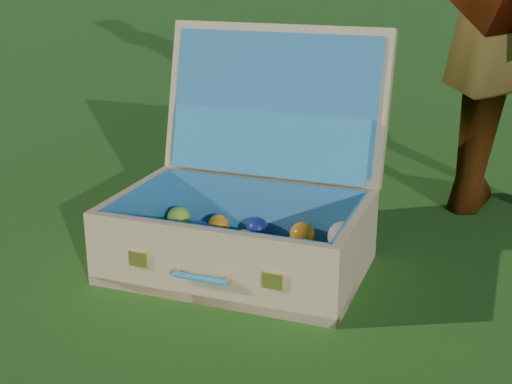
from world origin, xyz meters
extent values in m
plane|color=#215114|center=(0.00, 0.00, 0.00)|extent=(60.00, 60.00, 0.00)
sphere|color=#3B5A9B|center=(-0.45, 0.07, 0.04)|extent=(0.08, 0.08, 0.08)
cube|color=tan|center=(-0.15, 0.07, 0.01)|extent=(0.60, 0.46, 0.02)
cube|color=tan|center=(-0.12, -0.10, 0.08)|extent=(0.53, 0.13, 0.16)
cube|color=tan|center=(-0.19, 0.23, 0.08)|extent=(0.53, 0.13, 0.16)
cube|color=tan|center=(-0.40, 0.01, 0.08)|extent=(0.09, 0.31, 0.16)
cube|color=tan|center=(0.10, 0.12, 0.08)|extent=(0.09, 0.31, 0.16)
cube|color=#29688D|center=(-0.15, 0.07, 0.02)|extent=(0.55, 0.41, 0.01)
cube|color=#29688D|center=(-0.12, -0.09, 0.09)|extent=(0.48, 0.11, 0.14)
cube|color=#29688D|center=(-0.18, 0.22, 0.09)|extent=(0.48, 0.11, 0.14)
cube|color=#29688D|center=(-0.39, 0.02, 0.09)|extent=(0.07, 0.31, 0.14)
cube|color=#29688D|center=(0.09, 0.12, 0.09)|extent=(0.07, 0.31, 0.14)
cube|color=tan|center=(-0.20, 0.30, 0.33)|extent=(0.55, 0.23, 0.35)
cube|color=#29688D|center=(-0.20, 0.28, 0.33)|extent=(0.50, 0.19, 0.31)
cube|color=teal|center=(-0.19, 0.25, 0.24)|extent=(0.48, 0.15, 0.15)
cube|color=#F2C659|center=(-0.25, -0.14, 0.08)|extent=(0.04, 0.02, 0.03)
cube|color=#F2C659|center=(0.03, -0.08, 0.08)|extent=(0.04, 0.02, 0.03)
cylinder|color=teal|center=(-0.11, -0.12, 0.07)|extent=(0.12, 0.04, 0.01)
cube|color=#F2C659|center=(-0.16, -0.13, 0.07)|extent=(0.01, 0.02, 0.01)
cube|color=#F2C659|center=(-0.06, -0.10, 0.07)|extent=(0.01, 0.02, 0.01)
sphere|color=#B27517|center=(-0.32, -0.09, 0.06)|extent=(0.06, 0.06, 0.06)
sphere|color=#A9CD32|center=(-0.23, -0.06, 0.06)|extent=(0.07, 0.07, 0.07)
sphere|color=#A9CD32|center=(-0.12, -0.03, 0.05)|extent=(0.06, 0.06, 0.06)
sphere|color=#B27517|center=(-0.03, -0.02, 0.06)|extent=(0.07, 0.07, 0.07)
sphere|color=silver|center=(0.08, 0.01, 0.06)|extent=(0.07, 0.07, 0.07)
sphere|color=#A9CD32|center=(-0.34, -0.01, 0.06)|extent=(0.06, 0.06, 0.06)
sphere|color=tan|center=(-0.23, 0.01, 0.05)|extent=(0.06, 0.06, 0.06)
sphere|color=silver|center=(-0.14, 0.03, 0.06)|extent=(0.07, 0.07, 0.07)
sphere|color=#A9CD32|center=(-0.04, 0.05, 0.06)|extent=(0.06, 0.06, 0.06)
sphere|color=red|center=(0.06, 0.08, 0.05)|extent=(0.04, 0.04, 0.04)
sphere|color=silver|center=(-0.36, 0.06, 0.05)|extent=(0.05, 0.05, 0.05)
sphere|color=#101B54|center=(-0.26, 0.07, 0.06)|extent=(0.06, 0.06, 0.06)
sphere|color=#A9CD32|center=(-0.16, 0.10, 0.05)|extent=(0.06, 0.06, 0.06)
sphere|color=red|center=(-0.06, 0.12, 0.04)|extent=(0.04, 0.04, 0.04)
sphere|color=orange|center=(0.05, 0.14, 0.05)|extent=(0.05, 0.05, 0.05)
sphere|color=#A9CD32|center=(-0.37, 0.14, 0.05)|extent=(0.06, 0.06, 0.06)
sphere|color=orange|center=(-0.27, 0.16, 0.05)|extent=(0.05, 0.05, 0.05)
sphere|color=#101B54|center=(-0.18, 0.19, 0.05)|extent=(0.05, 0.05, 0.05)
sphere|color=orange|center=(-0.07, 0.21, 0.05)|extent=(0.06, 0.06, 0.06)
sphere|color=tan|center=(0.02, 0.23, 0.06)|extent=(0.07, 0.07, 0.07)
camera|label=1|loc=(0.65, -1.11, 0.67)|focal=50.00mm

